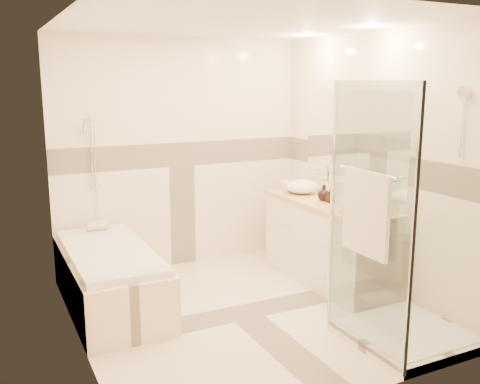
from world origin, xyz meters
name	(u,v)px	position (x,y,z in m)	size (l,w,h in m)	color
room	(248,174)	(0.06, 0.01, 1.26)	(2.82, 3.02, 2.52)	#F7E4C4
bathtub	(110,275)	(-1.02, 0.65, 0.31)	(0.75, 1.70, 0.56)	#FCE9C9
vanity	(328,242)	(1.12, 0.30, 0.43)	(0.58, 1.62, 0.85)	white
shower_enclosure	(392,279)	(0.83, -0.97, 0.51)	(0.96, 0.93, 2.04)	#FCE9C9
vessel_sink_near	(302,186)	(1.10, 0.77, 0.92)	(0.37, 0.37, 0.15)	white
vessel_sink_far	(361,204)	(1.10, -0.23, 0.93)	(0.41, 0.41, 0.16)	white
faucet_near	(319,177)	(1.32, 0.77, 1.01)	(0.11, 0.03, 0.27)	silver
faucet_far	(380,193)	(1.32, -0.23, 1.02)	(0.12, 0.03, 0.29)	silver
amenity_bottle_a	(330,195)	(1.10, 0.26, 0.93)	(0.07, 0.07, 0.15)	black
amenity_bottle_b	(324,193)	(1.10, 0.37, 0.93)	(0.12, 0.12, 0.16)	black
folded_towels	(290,186)	(1.10, 1.02, 0.89)	(0.15, 0.24, 0.08)	white
rolled_towel	(97,226)	(-0.99, 1.30, 0.61)	(0.09, 0.09, 0.21)	white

